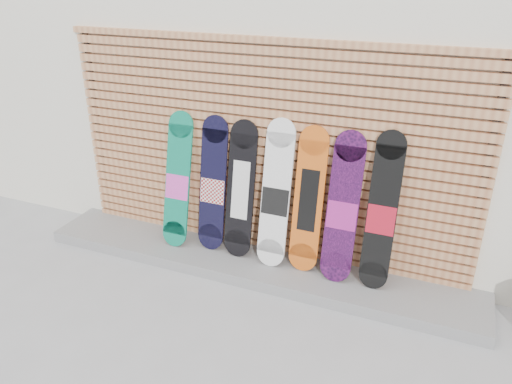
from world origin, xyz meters
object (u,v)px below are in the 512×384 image
snowboard_1 (213,185)px  snowboard_4 (309,200)px  snowboard_0 (178,181)px  snowboard_5 (343,209)px  snowboard_2 (241,190)px  snowboard_6 (382,213)px  snowboard_3 (276,195)px

snowboard_1 → snowboard_4: snowboard_4 is taller
snowboard_0 → snowboard_5: (1.76, 0.01, 0.00)m
snowboard_2 → snowboard_0: bearing=-176.9°
snowboard_2 → snowboard_5: (1.05, -0.03, 0.00)m
snowboard_0 → snowboard_6: bearing=0.6°
snowboard_6 → snowboard_5: bearing=-177.8°
snowboard_3 → snowboard_4: bearing=4.4°
snowboard_0 → snowboard_1: (0.39, 0.05, -0.00)m
snowboard_4 → snowboard_3: bearing=-175.6°
snowboard_0 → snowboard_2: snowboard_0 is taller
snowboard_1 → snowboard_5: (1.37, -0.04, 0.01)m
snowboard_4 → snowboard_2: bearing=-179.6°
snowboard_2 → snowboard_3: 0.38m
snowboard_1 → snowboard_3: (0.70, -0.03, 0.02)m
snowboard_2 → snowboard_5: 1.05m
snowboard_6 → snowboard_4: bearing=178.3°
snowboard_1 → snowboard_4: (1.03, -0.00, 0.02)m
snowboard_1 → snowboard_2: snowboard_1 is taller
snowboard_2 → snowboard_5: snowboard_5 is taller
snowboard_5 → snowboard_0: bearing=-179.7°
snowboard_5 → snowboard_1: bearing=178.4°
snowboard_3 → snowboard_6: (1.02, 0.00, 0.00)m
snowboard_2 → snowboard_5: size_ratio=0.98×
snowboard_4 → snowboard_5: bearing=-5.7°
snowboard_2 → snowboard_3: bearing=-3.1°
snowboard_0 → snowboard_6: snowboard_6 is taller
snowboard_2 → snowboard_1: bearing=178.5°
snowboard_3 → snowboard_5: (0.67, -0.01, -0.02)m
snowboard_2 → snowboard_6: snowboard_6 is taller
snowboard_0 → snowboard_1: 0.39m
snowboard_4 → snowboard_5: size_ratio=1.00×
snowboard_1 → snowboard_6: 1.72m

